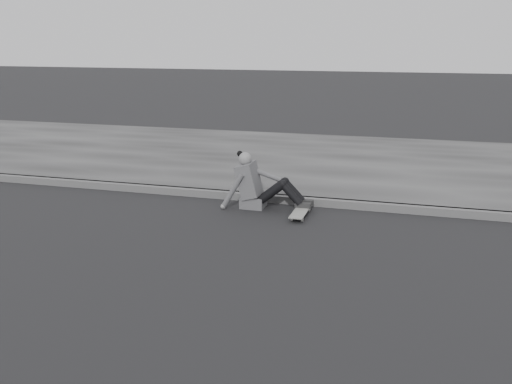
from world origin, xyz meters
TOP-DOWN VIEW (x-y plane):
  - ground at (0.00, 0.00)m, footprint 80.00×80.00m
  - curb at (0.00, 2.58)m, footprint 24.00×0.16m
  - sidewalk at (0.00, 5.60)m, footprint 24.00×6.00m
  - skateboard at (0.32, 1.97)m, footprint 0.20×0.78m
  - seated_woman at (-0.41, 2.22)m, footprint 1.38×0.46m

SIDE VIEW (x-z plane):
  - ground at x=0.00m, z-range 0.00..0.00m
  - curb at x=0.00m, z-range 0.00..0.12m
  - sidewalk at x=0.00m, z-range 0.00..0.12m
  - skateboard at x=0.32m, z-range 0.03..0.12m
  - seated_woman at x=-0.41m, z-range -0.08..0.80m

